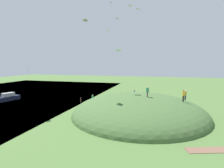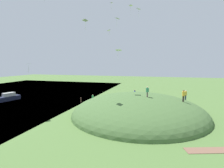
{
  "view_description": "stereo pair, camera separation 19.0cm",
  "coord_description": "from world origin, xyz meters",
  "px_view_note": "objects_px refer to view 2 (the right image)",
  "views": [
    {
      "loc": [
        12.88,
        -29.81,
        8.17
      ],
      "look_at": [
        5.17,
        -1.55,
        4.67
      ],
      "focal_mm": 27.46,
      "sensor_mm": 36.0,
      "label": 1
    },
    {
      "loc": [
        13.06,
        -29.76,
        8.17
      ],
      "look_at": [
        5.17,
        -1.55,
        4.67
      ],
      "focal_mm": 27.46,
      "sensor_mm": 36.0,
      "label": 2
    }
  ],
  "objects_px": {
    "kite_0": "(131,6)",
    "kite_2": "(29,64)",
    "kite_1": "(117,19)",
    "kite_6": "(112,3)",
    "boat_on_lake": "(5,98)",
    "person_walking_path": "(93,97)",
    "person_near_shore": "(184,94)",
    "person_watching_kites": "(186,94)",
    "kite_7": "(118,51)",
    "kite_4": "(139,9)",
    "kite_8": "(109,31)",
    "kite_5": "(85,21)",
    "person_on_hilltop": "(135,93)",
    "mooring_post": "(81,100)",
    "person_with_child": "(147,91)"
  },
  "relations": [
    {
      "from": "kite_1",
      "to": "kite_6",
      "type": "xyz_separation_m",
      "value": [
        -1.82,
        1.88,
        3.97
      ]
    },
    {
      "from": "person_on_hilltop",
      "to": "person_watching_kites",
      "type": "distance_m",
      "value": 11.64
    },
    {
      "from": "person_near_shore",
      "to": "person_walking_path",
      "type": "relative_size",
      "value": 1.09
    },
    {
      "from": "person_with_child",
      "to": "kite_7",
      "type": "xyz_separation_m",
      "value": [
        -5.0,
        2.07,
        6.15
      ]
    },
    {
      "from": "person_on_hilltop",
      "to": "person_near_shore",
      "type": "distance_m",
      "value": 14.06
    },
    {
      "from": "kite_2",
      "to": "kite_1",
      "type": "bearing_deg",
      "value": 58.15
    },
    {
      "from": "person_with_child",
      "to": "person_near_shore",
      "type": "distance_m",
      "value": 5.36
    },
    {
      "from": "person_with_child",
      "to": "kite_6",
      "type": "bearing_deg",
      "value": -166.52
    },
    {
      "from": "kite_0",
      "to": "kite_2",
      "type": "bearing_deg",
      "value": -124.08
    },
    {
      "from": "boat_on_lake",
      "to": "kite_8",
      "type": "bearing_deg",
      "value": -62.34
    },
    {
      "from": "boat_on_lake",
      "to": "person_with_child",
      "type": "distance_m",
      "value": 31.12
    },
    {
      "from": "person_with_child",
      "to": "mooring_post",
      "type": "xyz_separation_m",
      "value": [
        -13.99,
        6.12,
        -3.57
      ]
    },
    {
      "from": "person_walking_path",
      "to": "kite_1",
      "type": "xyz_separation_m",
      "value": [
        4.38,
        3.96,
        16.88
      ]
    },
    {
      "from": "kite_4",
      "to": "kite_5",
      "type": "distance_m",
      "value": 14.74
    },
    {
      "from": "boat_on_lake",
      "to": "person_walking_path",
      "type": "relative_size",
      "value": 4.06
    },
    {
      "from": "kite_0",
      "to": "kite_6",
      "type": "distance_m",
      "value": 4.45
    },
    {
      "from": "kite_2",
      "to": "mooring_post",
      "type": "relative_size",
      "value": 1.28
    },
    {
      "from": "person_watching_kites",
      "to": "kite_7",
      "type": "distance_m",
      "value": 13.79
    },
    {
      "from": "person_watching_kites",
      "to": "kite_1",
      "type": "height_order",
      "value": "kite_1"
    },
    {
      "from": "kite_0",
      "to": "kite_5",
      "type": "bearing_deg",
      "value": -103.79
    },
    {
      "from": "kite_2",
      "to": "kite_5",
      "type": "xyz_separation_m",
      "value": [
        8.42,
        2.18,
        6.33
      ]
    },
    {
      "from": "person_on_hilltop",
      "to": "kite_4",
      "type": "height_order",
      "value": "kite_4"
    },
    {
      "from": "person_near_shore",
      "to": "mooring_post",
      "type": "relative_size",
      "value": 1.55
    },
    {
      "from": "kite_0",
      "to": "kite_6",
      "type": "relative_size",
      "value": 1.32
    },
    {
      "from": "person_walking_path",
      "to": "mooring_post",
      "type": "bearing_deg",
      "value": 2.62
    },
    {
      "from": "kite_4",
      "to": "kite_8",
      "type": "height_order",
      "value": "kite_4"
    },
    {
      "from": "boat_on_lake",
      "to": "person_near_shore",
      "type": "bearing_deg",
      "value": -80.14
    },
    {
      "from": "boat_on_lake",
      "to": "kite_0",
      "type": "xyz_separation_m",
      "value": [
        25.67,
        10.82,
        20.39
      ]
    },
    {
      "from": "kite_2",
      "to": "person_near_shore",
      "type": "bearing_deg",
      "value": 13.15
    },
    {
      "from": "kite_1",
      "to": "kite_2",
      "type": "bearing_deg",
      "value": -121.85
    },
    {
      "from": "person_watching_kites",
      "to": "kite_7",
      "type": "height_order",
      "value": "kite_7"
    },
    {
      "from": "boat_on_lake",
      "to": "kite_1",
      "type": "relative_size",
      "value": 3.75
    },
    {
      "from": "person_walking_path",
      "to": "kite_1",
      "type": "relative_size",
      "value": 0.92
    },
    {
      "from": "kite_8",
      "to": "mooring_post",
      "type": "distance_m",
      "value": 15.57
    },
    {
      "from": "kite_0",
      "to": "kite_7",
      "type": "xyz_separation_m",
      "value": [
        0.09,
        -12.05,
        -10.73
      ]
    },
    {
      "from": "kite_0",
      "to": "person_with_child",
      "type": "bearing_deg",
      "value": -70.22
    },
    {
      "from": "person_walking_path",
      "to": "kite_7",
      "type": "xyz_separation_m",
      "value": [
        6.98,
        -5.67,
        9.27
      ]
    },
    {
      "from": "kite_1",
      "to": "kite_7",
      "type": "bearing_deg",
      "value": -74.88
    },
    {
      "from": "kite_6",
      "to": "kite_4",
      "type": "bearing_deg",
      "value": -25.14
    },
    {
      "from": "kite_7",
      "to": "kite_8",
      "type": "height_order",
      "value": "kite_8"
    },
    {
      "from": "person_near_shore",
      "to": "kite_1",
      "type": "xyz_separation_m",
      "value": [
        -12.82,
        10.58,
        14.27
      ]
    },
    {
      "from": "kite_2",
      "to": "kite_4",
      "type": "distance_m",
      "value": 23.49
    },
    {
      "from": "boat_on_lake",
      "to": "kite_0",
      "type": "distance_m",
      "value": 34.52
    },
    {
      "from": "person_walking_path",
      "to": "kite_7",
      "type": "distance_m",
      "value": 12.91
    },
    {
      "from": "kite_2",
      "to": "person_walking_path",
      "type": "bearing_deg",
      "value": 65.27
    },
    {
      "from": "boat_on_lake",
      "to": "kite_1",
      "type": "height_order",
      "value": "kite_1"
    },
    {
      "from": "person_watching_kites",
      "to": "kite_0",
      "type": "distance_m",
      "value": 22.88
    },
    {
      "from": "boat_on_lake",
      "to": "mooring_post",
      "type": "distance_m",
      "value": 16.99
    },
    {
      "from": "person_near_shore",
      "to": "kite_2",
      "type": "relative_size",
      "value": 1.2
    },
    {
      "from": "kite_8",
      "to": "kite_2",
      "type": "bearing_deg",
      "value": -123.78
    }
  ]
}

